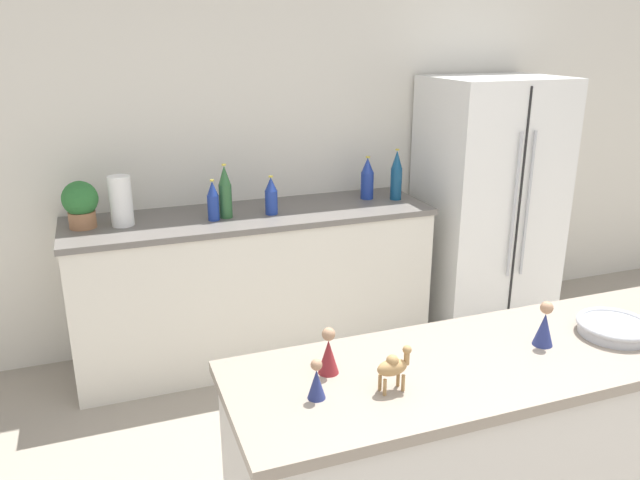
{
  "coord_description": "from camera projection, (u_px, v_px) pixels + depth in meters",
  "views": [
    {
      "loc": [
        -1.25,
        -1.09,
        1.96
      ],
      "look_at": [
        -0.34,
        1.37,
        1.08
      ],
      "focal_mm": 35.0,
      "sensor_mm": 36.0,
      "label": 1
    }
  ],
  "objects": [
    {
      "name": "wall_back",
      "position": [
        298.0,
        142.0,
        4.02
      ],
      "size": [
        8.0,
        0.06,
        2.55
      ],
      "color": "silver",
      "rests_on": "ground_plane"
    },
    {
      "name": "wise_man_figurine_purple",
      "position": [
        544.0,
        326.0,
        2.0
      ],
      "size": [
        0.07,
        0.07,
        0.15
      ],
      "color": "navy",
      "rests_on": "bar_counter"
    },
    {
      "name": "wise_man_figurine_blue",
      "position": [
        316.0,
        381.0,
        1.71
      ],
      "size": [
        0.05,
        0.05,
        0.12
      ],
      "color": "navy",
      "rests_on": "bar_counter"
    },
    {
      "name": "potted_plant",
      "position": [
        80.0,
        203.0,
        3.38
      ],
      "size": [
        0.19,
        0.19,
        0.26
      ],
      "color": "#9E6B47",
      "rests_on": "back_counter"
    },
    {
      "name": "back_bottle_4",
      "position": [
        225.0,
        192.0,
        3.57
      ],
      "size": [
        0.07,
        0.07,
        0.31
      ],
      "color": "#2D6033",
      "rests_on": "back_counter"
    },
    {
      "name": "camel_figurine",
      "position": [
        394.0,
        366.0,
        1.74
      ],
      "size": [
        0.11,
        0.05,
        0.13
      ],
      "color": "#A87F4C",
      "rests_on": "bar_counter"
    },
    {
      "name": "back_bottle_0",
      "position": [
        271.0,
        196.0,
        3.65
      ],
      "size": [
        0.07,
        0.07,
        0.23
      ],
      "color": "navy",
      "rests_on": "back_counter"
    },
    {
      "name": "back_bottle_3",
      "position": [
        213.0,
        201.0,
        3.53
      ],
      "size": [
        0.07,
        0.07,
        0.24
      ],
      "color": "navy",
      "rests_on": "back_counter"
    },
    {
      "name": "back_bottle_2",
      "position": [
        367.0,
        179.0,
        3.98
      ],
      "size": [
        0.08,
        0.08,
        0.28
      ],
      "color": "navy",
      "rests_on": "back_counter"
    },
    {
      "name": "refrigerator",
      "position": [
        487.0,
        205.0,
        4.22
      ],
      "size": [
        0.84,
        0.69,
        1.68
      ],
      "color": "white",
      "rests_on": "ground_plane"
    },
    {
      "name": "paper_towel_roll",
      "position": [
        121.0,
        201.0,
        3.42
      ],
      "size": [
        0.12,
        0.12,
        0.28
      ],
      "color": "white",
      "rests_on": "back_counter"
    },
    {
      "name": "fruit_bowl",
      "position": [
        614.0,
        327.0,
        2.08
      ],
      "size": [
        0.25,
        0.25,
        0.05
      ],
      "color": "#B7BABF",
      "rests_on": "bar_counter"
    },
    {
      "name": "back_bottle_1",
      "position": [
        396.0,
        176.0,
        3.96
      ],
      "size": [
        0.07,
        0.07,
        0.33
      ],
      "color": "navy",
      "rests_on": "back_counter"
    },
    {
      "name": "wise_man_figurine_crimson",
      "position": [
        328.0,
        354.0,
        1.84
      ],
      "size": [
        0.06,
        0.06,
        0.15
      ],
      "color": "maroon",
      "rests_on": "bar_counter"
    },
    {
      "name": "back_counter",
      "position": [
        254.0,
        285.0,
        3.85
      ],
      "size": [
        2.17,
        0.63,
        0.93
      ],
      "color": "silver",
      "rests_on": "ground_plane"
    }
  ]
}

